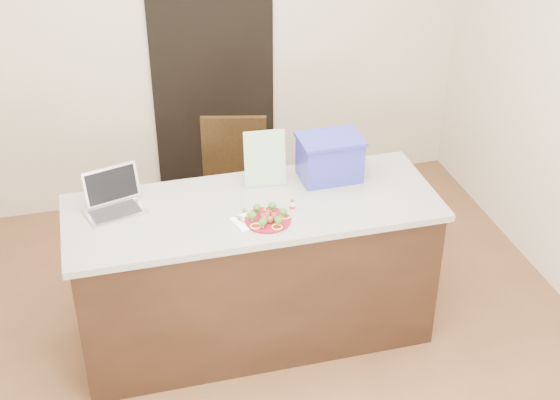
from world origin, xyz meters
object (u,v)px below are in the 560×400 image
object	(u,v)px
island	(255,272)
chair	(238,181)
yogurt_bottle	(292,206)
blue_box	(330,157)
napkin	(248,221)
plate	(268,220)
laptop	(113,199)

from	to	relation	value
island	chair	world-z (taller)	chair
yogurt_bottle	blue_box	size ratio (longest dim) A/B	0.17
napkin	chair	size ratio (longest dim) A/B	0.15
island	plate	distance (m)	0.50
island	napkin	xyz separation A→B (m)	(-0.06, -0.15, 0.46)
chair	yogurt_bottle	bearing A→B (deg)	-70.86
laptop	island	bearing A→B (deg)	-28.44
blue_box	chair	distance (m)	0.95
island	yogurt_bottle	bearing A→B (deg)	-28.32
laptop	yogurt_bottle	bearing A→B (deg)	-32.05
laptop	blue_box	world-z (taller)	blue_box
plate	chair	xyz separation A→B (m)	(0.06, 1.08, -0.37)
plate	blue_box	xyz separation A→B (m)	(0.46, 0.37, 0.12)
yogurt_bottle	blue_box	distance (m)	0.43
napkin	laptop	bearing A→B (deg)	154.96
island	chair	bearing A→B (deg)	83.77
plate	yogurt_bottle	distance (m)	0.17
napkin	yogurt_bottle	world-z (taller)	yogurt_bottle
island	laptop	size ratio (longest dim) A/B	5.84
laptop	chair	distance (m)	1.19
plate	yogurt_bottle	size ratio (longest dim) A/B	3.93
yogurt_bottle	blue_box	bearing A→B (deg)	43.86
blue_box	yogurt_bottle	bearing A→B (deg)	-136.92
napkin	chair	xyz separation A→B (m)	(0.16, 1.05, -0.37)
blue_box	laptop	bearing A→B (deg)	-179.65
laptop	plate	bearing A→B (deg)	-39.89
yogurt_bottle	blue_box	world-z (taller)	blue_box
island	laptop	xyz separation A→B (m)	(-0.74, 0.16, 0.52)
napkin	laptop	distance (m)	0.75
plate	yogurt_bottle	bearing A→B (deg)	25.69
island	blue_box	xyz separation A→B (m)	(0.50, 0.18, 0.59)
island	napkin	bearing A→B (deg)	-112.40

